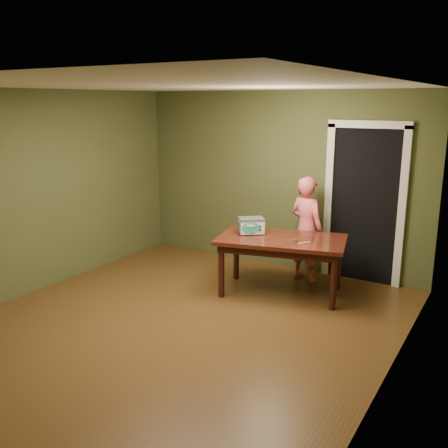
# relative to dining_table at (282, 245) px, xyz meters

# --- Properties ---
(floor) EXTENTS (5.00, 5.00, 0.00)m
(floor) POSITION_rel_dining_table_xyz_m (-0.56, -1.45, -0.65)
(floor) COLOR #543618
(floor) RESTS_ON ground
(room_shell) EXTENTS (4.52, 5.02, 2.61)m
(room_shell) POSITION_rel_dining_table_xyz_m (-0.56, -1.45, 1.06)
(room_shell) COLOR #4A512B
(room_shell) RESTS_ON ground
(doorway) EXTENTS (1.10, 0.66, 2.25)m
(doorway) POSITION_rel_dining_table_xyz_m (0.74, 1.33, 0.41)
(doorway) COLOR black
(doorway) RESTS_ON ground
(dining_table) EXTENTS (1.77, 1.26, 0.75)m
(dining_table) POSITION_rel_dining_table_xyz_m (0.00, 0.00, 0.00)
(dining_table) COLOR #350F0C
(dining_table) RESTS_ON floor
(toy_oven) EXTENTS (0.39, 0.38, 0.21)m
(toy_oven) POSITION_rel_dining_table_xyz_m (-0.43, -0.02, 0.21)
(toy_oven) COLOR #4C4F54
(toy_oven) RESTS_ON dining_table
(baking_pan) EXTENTS (0.10, 0.10, 0.02)m
(baking_pan) POSITION_rel_dining_table_xyz_m (0.18, -0.06, 0.11)
(baking_pan) COLOR silver
(baking_pan) RESTS_ON dining_table
(spatula) EXTENTS (0.12, 0.16, 0.01)m
(spatula) POSITION_rel_dining_table_xyz_m (0.34, -0.08, 0.10)
(spatula) COLOR #D2B75B
(spatula) RESTS_ON dining_table
(child) EXTENTS (0.62, 0.50, 1.47)m
(child) POSITION_rel_dining_table_xyz_m (0.08, 0.64, 0.08)
(child) COLOR #E65E66
(child) RESTS_ON floor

